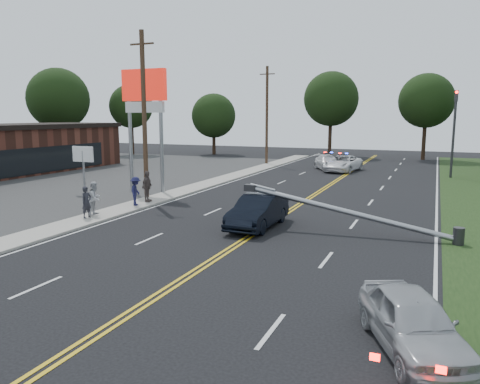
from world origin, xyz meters
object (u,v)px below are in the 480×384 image
at_px(utility_pole_far, 267,115).
at_px(crashed_sedan, 258,211).
at_px(small_sign, 83,158).
at_px(waiting_sedan, 413,322).
at_px(pylon_sign, 144,101).
at_px(bystander_a, 87,202).
at_px(bystander_d, 147,186).
at_px(traffic_signal, 454,126).
at_px(fallen_streetlight, 359,214).
at_px(emergency_a, 343,163).
at_px(utility_pole_mid, 144,115).
at_px(bystander_c, 136,191).
at_px(emergency_b, 328,163).
at_px(bystander_b, 95,198).

xyz_separation_m(utility_pole_far, crashed_sedan, (8.91, -26.30, -4.34)).
xyz_separation_m(small_sign, waiting_sedan, (20.82, -13.68, -1.68)).
xyz_separation_m(utility_pole_far, waiting_sedan, (16.02, -35.68, -4.43)).
relative_size(pylon_sign, utility_pole_far, 0.80).
relative_size(bystander_a, bystander_d, 0.87).
relative_size(traffic_signal, fallen_streetlight, 0.75).
bearing_deg(utility_pole_far, crashed_sedan, -71.28).
height_order(small_sign, bystander_d, small_sign).
bearing_deg(fallen_streetlight, waiting_sedan, -74.76).
relative_size(waiting_sedan, emergency_a, 0.74).
bearing_deg(utility_pole_far, pylon_sign, -93.72).
relative_size(crashed_sedan, waiting_sedan, 1.17).
relative_size(utility_pole_mid, waiting_sedan, 2.60).
relative_size(emergency_a, bystander_c, 3.25).
bearing_deg(utility_pole_far, emergency_a, -19.38).
bearing_deg(utility_pole_mid, bystander_c, -68.27).
height_order(traffic_signal, emergency_b, traffic_signal).
bearing_deg(fallen_streetlight, bystander_a, -170.31).
relative_size(small_sign, fallen_streetlight, 0.33).
bearing_deg(utility_pole_far, emergency_b, -18.34).
bearing_deg(utility_pole_mid, traffic_signal, 45.80).
bearing_deg(emergency_a, small_sign, -116.33).
bearing_deg(small_sign, waiting_sedan, -33.30).
relative_size(small_sign, traffic_signal, 0.44).
relative_size(bystander_c, bystander_d, 0.89).
distance_m(pylon_sign, bystander_b, 9.15).
relative_size(emergency_a, bystander_a, 3.35).
xyz_separation_m(small_sign, utility_pole_far, (4.80, 22.00, 2.75)).
height_order(traffic_signal, bystander_b, traffic_signal).
bearing_deg(bystander_a, emergency_a, -10.03).
relative_size(crashed_sedan, emergency_b, 0.99).
xyz_separation_m(waiting_sedan, bystander_a, (-15.33, 7.51, 0.24)).
bearing_deg(bystander_c, emergency_a, -38.89).
distance_m(bystander_c, bystander_d, 1.19).
xyz_separation_m(small_sign, fallen_streetlight, (18.19, -4.00, -1.41)).
distance_m(utility_pole_far, crashed_sedan, 28.11).
bearing_deg(bystander_c, bystander_a, 154.86).
distance_m(traffic_signal, crashed_sedan, 24.15).
bearing_deg(utility_pole_mid, crashed_sedan, -25.77).
relative_size(pylon_sign, bystander_b, 4.75).
bearing_deg(bystander_b, small_sign, 34.74).
relative_size(crashed_sedan, bystander_c, 2.80).
bearing_deg(utility_pole_far, small_sign, -102.31).
bearing_deg(utility_pole_far, bystander_d, -87.62).
distance_m(traffic_signal, utility_pole_far, 17.97).
bearing_deg(small_sign, bystander_a, -48.33).
relative_size(small_sign, waiting_sedan, 0.81).
relative_size(bystander_b, bystander_d, 0.94).
xyz_separation_m(waiting_sedan, bystander_c, (-15.00, 11.11, 0.26)).
xyz_separation_m(fallen_streetlight, utility_pole_far, (-13.39, 26.00, 4.17)).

